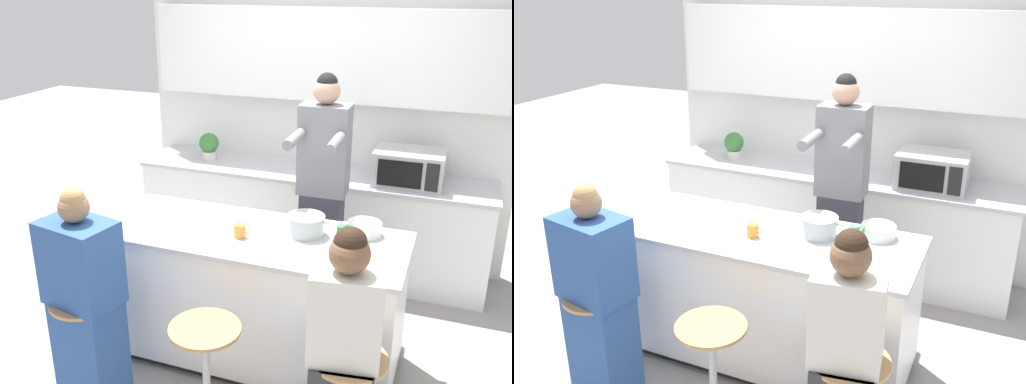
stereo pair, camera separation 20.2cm
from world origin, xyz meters
The scene contains 15 objects.
ground_plane centered at (0.00, 0.00, 0.00)m, with size 16.00×16.00×0.00m, color gray.
wall_back centered at (0.00, 1.69, 1.54)m, with size 3.21×0.22×2.70m.
back_counter centered at (0.00, 1.40, 0.44)m, with size 2.98×0.60×0.88m.
kitchen_island centered at (0.00, 0.00, 0.46)m, with size 1.94×0.76×0.92m.
bar_stool_leftmost centered at (-0.78, -0.70, 0.38)m, with size 0.40×0.40×0.66m.
bar_stool_center centered at (0.00, -0.70, 0.38)m, with size 0.40×0.40×0.66m.
person_cooking centered at (0.27, 0.69, 0.92)m, with size 0.35×0.58×1.83m.
person_wrapped_blanket centered at (-0.76, -0.71, 0.64)m, with size 0.46×0.36×1.37m.
person_seated_near centered at (0.75, -0.71, 0.64)m, with size 0.38×0.31×1.37m.
cooking_pot centered at (0.32, 0.10, 0.98)m, with size 0.32×0.23×0.13m.
fruit_bowl centered at (0.66, 0.23, 0.96)m, with size 0.21×0.21×0.08m.
coffee_cup_near centered at (-0.05, -0.08, 0.96)m, with size 0.10×0.07×0.09m.
juice_carton centered at (0.59, -0.04, 1.00)m, with size 0.08×0.08×0.18m.
microwave centered at (0.79, 1.37, 1.02)m, with size 0.53×0.40×0.27m.
potted_plant centered at (-0.95, 1.40, 1.01)m, with size 0.18×0.18×0.24m.
Camera 2 is at (1.36, -2.95, 2.42)m, focal length 40.00 mm.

